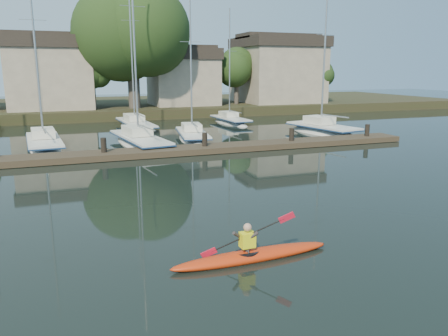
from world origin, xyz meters
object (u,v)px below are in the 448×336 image
object	(u,v)px
sailboat_2	(140,148)
sailboat_4	(322,136)
sailboat_1	(45,150)
kayak	(251,253)
dock	(156,152)
sailboat_7	(230,125)
sailboat_6	(136,130)
sailboat_3	(193,142)

from	to	relation	value
sailboat_2	sailboat_4	world-z (taller)	sailboat_2
sailboat_1	sailboat_2	xyz separation A→B (m)	(5.97, -1.28, -0.00)
kayak	dock	distance (m)	15.27
sailboat_2	sailboat_4	bearing A→B (deg)	-5.77
sailboat_7	sailboat_6	bearing A→B (deg)	179.87
sailboat_3	sailboat_2	bearing A→B (deg)	-154.11
sailboat_2	sailboat_6	size ratio (longest dim) A/B	1.00
kayak	sailboat_3	world-z (taller)	sailboat_3
sailboat_1	sailboat_7	xyz separation A→B (m)	(16.00, 8.06, 0.02)
kayak	sailboat_3	distance (m)	20.72
dock	sailboat_1	bearing A→B (deg)	141.49
kayak	dock	size ratio (longest dim) A/B	0.13
sailboat_3	sailboat_4	distance (m)	10.55
kayak	sailboat_1	xyz separation A→B (m)	(-5.81, 20.30, -0.36)
kayak	sailboat_7	distance (m)	30.13
dock	sailboat_7	world-z (taller)	sailboat_7
sailboat_1	sailboat_4	world-z (taller)	sailboat_1
sailboat_3	sailboat_7	size ratio (longest dim) A/B	1.04
dock	sailboat_4	size ratio (longest dim) A/B	2.58
dock	sailboat_1	size ratio (longest dim) A/B	2.48
dock	sailboat_2	xyz separation A→B (m)	(-0.37, 3.76, -0.39)
sailboat_1	sailboat_6	world-z (taller)	sailboat_6
dock	sailboat_3	bearing A→B (deg)	53.99
sailboat_4	sailboat_7	world-z (taller)	sailboat_4
sailboat_4	sailboat_6	world-z (taller)	sailboat_6
dock	sailboat_7	size ratio (longest dim) A/B	2.97
sailboat_4	sailboat_6	size ratio (longest dim) A/B	0.86
sailboat_3	sailboat_4	xyz separation A→B (m)	(10.53, -0.65, -0.04)
sailboat_7	kayak	bearing A→B (deg)	-112.83
sailboat_2	sailboat_4	size ratio (longest dim) A/B	1.16
sailboat_1	kayak	bearing A→B (deg)	-78.84
sailboat_1	sailboat_6	bearing A→B (deg)	42.23
sailboat_7	sailboat_4	bearing A→B (deg)	-65.67
sailboat_2	sailboat_4	distance (m)	14.56
sailboat_3	dock	bearing A→B (deg)	-117.61
sailboat_6	sailboat_1	bearing A→B (deg)	-136.85
sailboat_3	sailboat_6	distance (m)	8.15
dock	sailboat_3	size ratio (longest dim) A/B	2.86
dock	sailboat_2	world-z (taller)	sailboat_2
sailboat_2	sailboat_7	world-z (taller)	sailboat_2
sailboat_7	sailboat_2	bearing A→B (deg)	-140.11
sailboat_1	sailboat_7	world-z (taller)	sailboat_1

